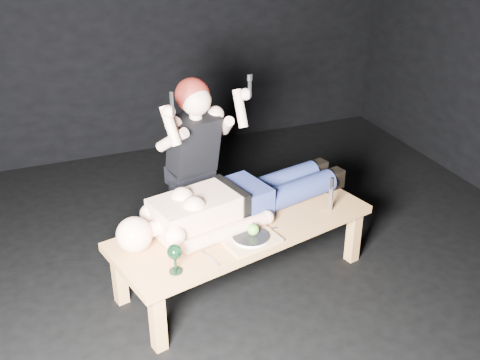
# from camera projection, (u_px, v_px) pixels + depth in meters

# --- Properties ---
(ground) EXTENTS (5.00, 5.00, 0.00)m
(ground) POSITION_uv_depth(u_px,v_px,m) (245.00, 286.00, 3.91)
(ground) COLOR black
(ground) RESTS_ON ground
(table) EXTENTS (1.85, 1.04, 0.45)m
(table) POSITION_uv_depth(u_px,v_px,m) (243.00, 252.00, 3.88)
(table) COLOR tan
(table) RESTS_ON ground
(lying_man) EXTENTS (1.96, 0.99, 0.28)m
(lying_man) POSITION_uv_depth(u_px,v_px,m) (240.00, 195.00, 3.83)
(lying_man) COLOR beige
(lying_man) RESTS_ON table
(kneeling_woman) EXTENTS (0.88, 0.95, 1.34)m
(kneeling_woman) POSITION_uv_depth(u_px,v_px,m) (188.00, 159.00, 4.14)
(kneeling_woman) COLOR black
(kneeling_woman) RESTS_ON ground
(serving_tray) EXTENTS (0.38, 0.30, 0.02)m
(serving_tray) POSITION_uv_depth(u_px,v_px,m) (251.00, 240.00, 3.58)
(serving_tray) COLOR tan
(serving_tray) RESTS_ON table
(plate) EXTENTS (0.26, 0.26, 0.02)m
(plate) POSITION_uv_depth(u_px,v_px,m) (251.00, 237.00, 3.58)
(plate) COLOR white
(plate) RESTS_ON serving_tray
(apple) EXTENTS (0.07, 0.07, 0.07)m
(apple) POSITION_uv_depth(u_px,v_px,m) (253.00, 230.00, 3.57)
(apple) COLOR #5A9E24
(apple) RESTS_ON plate
(goblet) EXTENTS (0.11, 0.11, 0.18)m
(goblet) POSITION_uv_depth(u_px,v_px,m) (175.00, 259.00, 3.26)
(goblet) COLOR black
(goblet) RESTS_ON table
(fork_flat) EXTENTS (0.06, 0.18, 0.01)m
(fork_flat) POSITION_uv_depth(u_px,v_px,m) (211.00, 259.00, 3.41)
(fork_flat) COLOR #B2B2B7
(fork_flat) RESTS_ON table
(knife_flat) EXTENTS (0.02, 0.19, 0.01)m
(knife_flat) POSITION_uv_depth(u_px,v_px,m) (269.00, 234.00, 3.66)
(knife_flat) COLOR #B2B2B7
(knife_flat) RESTS_ON table
(spoon_flat) EXTENTS (0.18, 0.08, 0.01)m
(spoon_flat) POSITION_uv_depth(u_px,v_px,m) (263.00, 229.00, 3.71)
(spoon_flat) COLOR #B2B2B7
(spoon_flat) RESTS_ON table
(carving_knife) EXTENTS (0.04, 0.04, 0.25)m
(carving_knife) POSITION_uv_depth(u_px,v_px,m) (331.00, 194.00, 3.87)
(carving_knife) COLOR #B2B2B7
(carving_knife) RESTS_ON table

